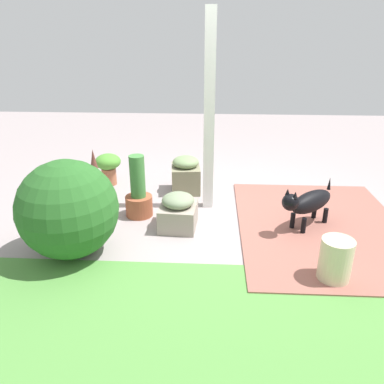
% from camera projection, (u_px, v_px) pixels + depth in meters
% --- Properties ---
extents(ground_plane, '(12.00, 12.00, 0.00)m').
position_uv_depth(ground_plane, '(221.00, 216.00, 4.42)').
color(ground_plane, gray).
extents(brick_path, '(1.80, 2.40, 0.02)m').
position_uv_depth(brick_path, '(321.00, 227.00, 4.17)').
color(brick_path, '#965A4E').
rests_on(brick_path, ground).
extents(porch_pillar, '(0.12, 0.12, 2.25)m').
position_uv_depth(porch_pillar, '(209.00, 115.00, 4.26)').
color(porch_pillar, white).
rests_on(porch_pillar, ground).
extents(stone_planter_nearest, '(0.41, 0.47, 0.49)m').
position_uv_depth(stone_planter_nearest, '(186.00, 175.00, 5.04)').
color(stone_planter_nearest, gray).
rests_on(stone_planter_nearest, ground).
extents(stone_planter_mid, '(0.42, 0.46, 0.40)m').
position_uv_depth(stone_planter_mid, '(178.00, 212.00, 4.11)').
color(stone_planter_mid, gray).
rests_on(stone_planter_mid, ground).
extents(round_shrub, '(0.94, 0.94, 0.94)m').
position_uv_depth(round_shrub, '(68.00, 209.00, 3.51)').
color(round_shrub, '#265E23').
rests_on(round_shrub, ground).
extents(terracotta_pot_spiky, '(0.20, 0.20, 0.73)m').
position_uv_depth(terracotta_pot_spiky, '(96.00, 180.00, 4.56)').
color(terracotta_pot_spiky, '#B66534').
rests_on(terracotta_pot_spiky, ground).
extents(terracotta_pot_broad, '(0.35, 0.35, 0.44)m').
position_uv_depth(terracotta_pot_broad, '(108.00, 166.00, 5.25)').
color(terracotta_pot_broad, '#9D5D40').
rests_on(terracotta_pot_broad, ground).
extents(terracotta_pot_tall, '(0.31, 0.31, 0.73)m').
position_uv_depth(terracotta_pot_tall, '(139.00, 195.00, 4.35)').
color(terracotta_pot_tall, '#9E4F33').
rests_on(terracotta_pot_tall, ground).
extents(dog, '(0.67, 0.61, 0.53)m').
position_uv_depth(dog, '(308.00, 202.00, 4.05)').
color(dog, black).
rests_on(dog, ground).
extents(ceramic_urn, '(0.28, 0.28, 0.39)m').
position_uv_depth(ceramic_urn, '(335.00, 260.00, 3.22)').
color(ceramic_urn, beige).
rests_on(ceramic_urn, ground).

